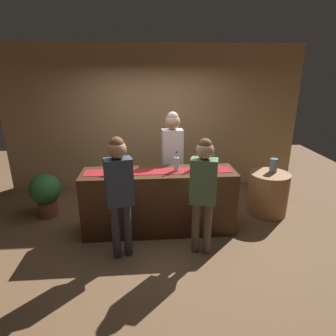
{
  "coord_description": "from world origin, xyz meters",
  "views": [
    {
      "loc": [
        -0.19,
        -4.02,
        2.43
      ],
      "look_at": [
        0.14,
        0.0,
        1.03
      ],
      "focal_mm": 30.77,
      "sensor_mm": 36.0,
      "label": 1
    }
  ],
  "objects_px": {
    "wine_glass_mid_counter": "(106,168)",
    "customer_sipping": "(203,186)",
    "wine_bottle_clear": "(177,164)",
    "round_side_table": "(268,193)",
    "wine_bottle_amber": "(195,162)",
    "bartender": "(172,152)",
    "vase_on_side_table": "(273,165)",
    "wine_glass_near_customer": "(127,165)",
    "potted_plant_tall": "(45,192)",
    "wine_bottle_green": "(212,161)",
    "customer_browsing": "(119,186)"
  },
  "relations": [
    {
      "from": "wine_bottle_green",
      "to": "customer_browsing",
      "type": "height_order",
      "value": "customer_browsing"
    },
    {
      "from": "wine_glass_mid_counter",
      "to": "wine_bottle_clear",
      "type": "bearing_deg",
      "value": 6.03
    },
    {
      "from": "wine_bottle_clear",
      "to": "wine_glass_mid_counter",
      "type": "relative_size",
      "value": 2.1
    },
    {
      "from": "wine_bottle_amber",
      "to": "bartender",
      "type": "height_order",
      "value": "bartender"
    },
    {
      "from": "wine_bottle_clear",
      "to": "wine_glass_near_customer",
      "type": "relative_size",
      "value": 2.1
    },
    {
      "from": "wine_glass_mid_counter",
      "to": "vase_on_side_table",
      "type": "bearing_deg",
      "value": 12.28
    },
    {
      "from": "bartender",
      "to": "customer_sipping",
      "type": "xyz_separation_m",
      "value": [
        0.29,
        -1.22,
        -0.12
      ]
    },
    {
      "from": "bartender",
      "to": "vase_on_side_table",
      "type": "distance_m",
      "value": 1.76
    },
    {
      "from": "wine_bottle_amber",
      "to": "customer_browsing",
      "type": "relative_size",
      "value": 0.18
    },
    {
      "from": "vase_on_side_table",
      "to": "wine_bottle_green",
      "type": "bearing_deg",
      "value": -160.88
    },
    {
      "from": "wine_bottle_clear",
      "to": "round_side_table",
      "type": "relative_size",
      "value": 0.41
    },
    {
      "from": "customer_browsing",
      "to": "wine_bottle_clear",
      "type": "bearing_deg",
      "value": 23.33
    },
    {
      "from": "wine_bottle_clear",
      "to": "potted_plant_tall",
      "type": "bearing_deg",
      "value": 164.14
    },
    {
      "from": "round_side_table",
      "to": "wine_glass_near_customer",
      "type": "bearing_deg",
      "value": -169.88
    },
    {
      "from": "customer_browsing",
      "to": "round_side_table",
      "type": "xyz_separation_m",
      "value": [
        2.46,
        1.06,
        -0.65
      ]
    },
    {
      "from": "customer_sipping",
      "to": "vase_on_side_table",
      "type": "bearing_deg",
      "value": 52.97
    },
    {
      "from": "wine_glass_near_customer",
      "to": "bartender",
      "type": "xyz_separation_m",
      "value": [
        0.72,
        0.58,
        0.03
      ]
    },
    {
      "from": "bartender",
      "to": "round_side_table",
      "type": "relative_size",
      "value": 2.41
    },
    {
      "from": "vase_on_side_table",
      "to": "potted_plant_tall",
      "type": "bearing_deg",
      "value": 178.14
    },
    {
      "from": "potted_plant_tall",
      "to": "customer_browsing",
      "type": "bearing_deg",
      "value": -42.24
    },
    {
      "from": "wine_bottle_green",
      "to": "round_side_table",
      "type": "xyz_separation_m",
      "value": [
        1.1,
        0.34,
        -0.73
      ]
    },
    {
      "from": "potted_plant_tall",
      "to": "wine_bottle_clear",
      "type": "bearing_deg",
      "value": -15.86
    },
    {
      "from": "wine_bottle_green",
      "to": "wine_glass_near_customer",
      "type": "distance_m",
      "value": 1.28
    },
    {
      "from": "potted_plant_tall",
      "to": "wine_glass_near_customer",
      "type": "bearing_deg",
      "value": -23.01
    },
    {
      "from": "wine_bottle_amber",
      "to": "potted_plant_tall",
      "type": "xyz_separation_m",
      "value": [
        -2.46,
        0.56,
        -0.66
      ]
    },
    {
      "from": "wine_glass_mid_counter",
      "to": "wine_bottle_amber",
      "type": "bearing_deg",
      "value": 7.12
    },
    {
      "from": "wine_glass_near_customer",
      "to": "bartender",
      "type": "relative_size",
      "value": 0.08
    },
    {
      "from": "wine_bottle_green",
      "to": "potted_plant_tall",
      "type": "relative_size",
      "value": 0.4
    },
    {
      "from": "wine_bottle_clear",
      "to": "wine_bottle_amber",
      "type": "relative_size",
      "value": 1.0
    },
    {
      "from": "wine_bottle_clear",
      "to": "potted_plant_tall",
      "type": "relative_size",
      "value": 0.4
    },
    {
      "from": "wine_glass_mid_counter",
      "to": "customer_sipping",
      "type": "bearing_deg",
      "value": -22.14
    },
    {
      "from": "vase_on_side_table",
      "to": "wine_glass_near_customer",
      "type": "bearing_deg",
      "value": -168.73
    },
    {
      "from": "wine_bottle_clear",
      "to": "bartender",
      "type": "height_order",
      "value": "bartender"
    },
    {
      "from": "customer_sipping",
      "to": "round_side_table",
      "type": "distance_m",
      "value": 1.85
    },
    {
      "from": "wine_glass_mid_counter",
      "to": "round_side_table",
      "type": "xyz_separation_m",
      "value": [
        2.67,
        0.53,
        -0.72
      ]
    },
    {
      "from": "wine_bottle_green",
      "to": "wine_glass_near_customer",
      "type": "relative_size",
      "value": 2.1
    },
    {
      "from": "wine_bottle_green",
      "to": "potted_plant_tall",
      "type": "xyz_separation_m",
      "value": [
        -2.73,
        0.53,
        -0.66
      ]
    },
    {
      "from": "customer_sipping",
      "to": "customer_browsing",
      "type": "distance_m",
      "value": 1.08
    },
    {
      "from": "wine_glass_mid_counter",
      "to": "customer_sipping",
      "type": "relative_size",
      "value": 0.09
    },
    {
      "from": "wine_glass_near_customer",
      "to": "round_side_table",
      "type": "bearing_deg",
      "value": 10.12
    },
    {
      "from": "vase_on_side_table",
      "to": "wine_bottle_amber",
      "type": "bearing_deg",
      "value": -163.19
    },
    {
      "from": "wine_bottle_green",
      "to": "potted_plant_tall",
      "type": "distance_m",
      "value": 2.85
    },
    {
      "from": "wine_glass_near_customer",
      "to": "bartender",
      "type": "bearing_deg",
      "value": 38.98
    },
    {
      "from": "wine_glass_mid_counter",
      "to": "round_side_table",
      "type": "distance_m",
      "value": 2.82
    },
    {
      "from": "wine_bottle_clear",
      "to": "vase_on_side_table",
      "type": "bearing_deg",
      "value": 15.83
    },
    {
      "from": "bartender",
      "to": "vase_on_side_table",
      "type": "relative_size",
      "value": 7.43
    },
    {
      "from": "bartender",
      "to": "customer_sipping",
      "type": "height_order",
      "value": "bartender"
    },
    {
      "from": "customer_browsing",
      "to": "vase_on_side_table",
      "type": "bearing_deg",
      "value": 8.85
    },
    {
      "from": "customer_browsing",
      "to": "potted_plant_tall",
      "type": "xyz_separation_m",
      "value": [
        -1.37,
        1.25,
        -0.58
      ]
    },
    {
      "from": "wine_bottle_green",
      "to": "wine_glass_mid_counter",
      "type": "distance_m",
      "value": 1.58
    }
  ]
}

